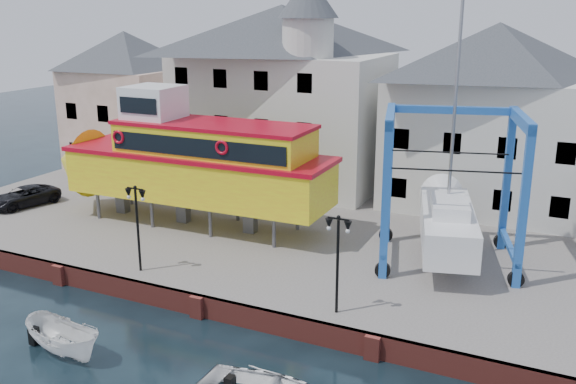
% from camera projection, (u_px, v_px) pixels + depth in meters
% --- Properties ---
extents(ground, '(140.00, 140.00, 0.00)m').
position_uv_depth(ground, '(198.00, 317.00, 28.09)').
color(ground, black).
rests_on(ground, ground).
extents(hardstanding, '(44.00, 22.00, 1.00)m').
position_uv_depth(hardstanding, '(302.00, 230.00, 37.46)').
color(hardstanding, '#635D58').
rests_on(hardstanding, ground).
extents(quay_wall, '(44.00, 0.47, 1.00)m').
position_uv_depth(quay_wall, '(199.00, 306.00, 28.04)').
color(quay_wall, maroon).
rests_on(quay_wall, ground).
extents(building_pink, '(8.00, 7.00, 10.30)m').
position_uv_depth(building_pink, '(128.00, 100.00, 49.44)').
color(building_pink, tan).
rests_on(building_pink, hardstanding).
extents(building_white_main, '(14.00, 8.30, 14.00)m').
position_uv_depth(building_white_main, '(283.00, 93.00, 43.98)').
color(building_white_main, silver).
rests_on(building_white_main, hardstanding).
extents(building_white_right, '(12.00, 8.00, 11.20)m').
position_uv_depth(building_white_right, '(492.00, 117.00, 38.93)').
color(building_white_right, silver).
rests_on(building_white_right, hardstanding).
extents(lamp_post_left, '(1.12, 0.32, 4.20)m').
position_uv_depth(lamp_post_left, '(136.00, 207.00, 29.63)').
color(lamp_post_left, black).
rests_on(lamp_post_left, hardstanding).
extents(lamp_post_right, '(1.12, 0.32, 4.20)m').
position_uv_depth(lamp_post_right, '(338.00, 240.00, 25.46)').
color(lamp_post_right, black).
rests_on(lamp_post_right, hardstanding).
extents(tour_boat, '(18.00, 4.68, 7.80)m').
position_uv_depth(tour_boat, '(182.00, 160.00, 36.36)').
color(tour_boat, '#59595E').
rests_on(tour_boat, hardstanding).
extents(travel_lift, '(7.77, 9.71, 14.21)m').
position_uv_depth(travel_lift, '(447.00, 211.00, 31.68)').
color(travel_lift, blue).
rests_on(travel_lift, hardstanding).
extents(van, '(3.06, 4.70, 1.20)m').
position_uv_depth(van, '(24.00, 196.00, 40.24)').
color(van, black).
rests_on(van, hardstanding).
extents(motorboat_a, '(4.21, 2.20, 1.55)m').
position_uv_depth(motorboat_a, '(65.00, 353.00, 25.13)').
color(motorboat_a, white).
rests_on(motorboat_a, ground).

